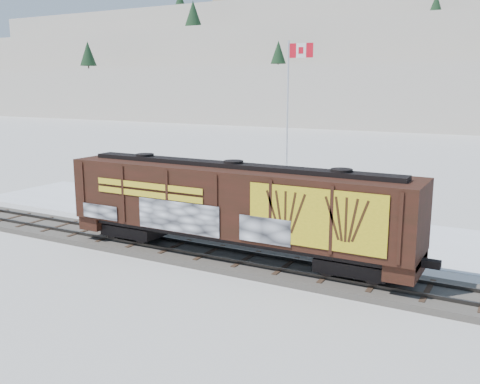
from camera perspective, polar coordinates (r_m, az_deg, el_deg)
The scene contains 9 objects.
ground at distance 26.83m, azimuth -6.91°, elevation -6.36°, with size 500.00×500.00×0.00m, color white.
rail_track at distance 26.79m, azimuth -6.92°, elevation -6.06°, with size 50.00×3.40×0.43m.
parking_strip at distance 32.96m, azimuth 0.72°, elevation -2.90°, with size 40.00×8.00×0.03m, color white.
hillside at distance 161.30m, azimuth 24.09°, elevation 12.58°, with size 360.00×110.00×93.00m.
hopper_railcar at distance 24.35m, azimuth -0.70°, elevation -1.27°, with size 16.77×3.06×4.25m.
flagpole at distance 39.31m, azimuth 5.18°, elevation 5.44°, with size 2.30×0.90×11.20m.
car_silver at distance 32.74m, azimuth -4.55°, elevation -1.47°, with size 2.02×5.02×1.71m, color #BABCC2.
car_white at distance 35.08m, azimuth -4.30°, elevation -0.67°, with size 1.73×4.95×1.63m, color silver.
car_dark at distance 30.68m, azimuth 9.38°, elevation -2.70°, with size 2.04×5.03×1.46m, color black.
Camera 1 is at (15.07, -20.67, 8.10)m, focal length 40.00 mm.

